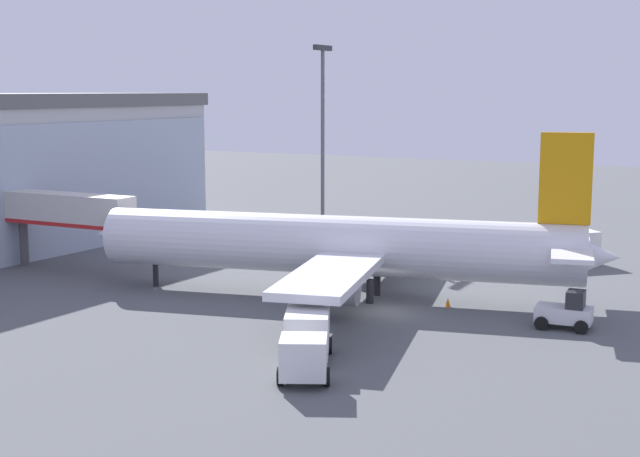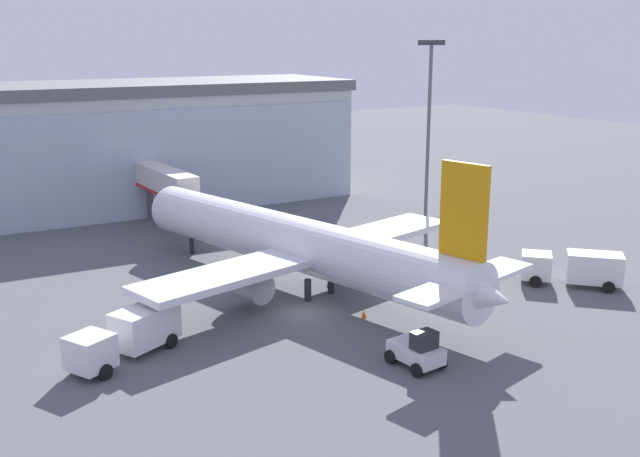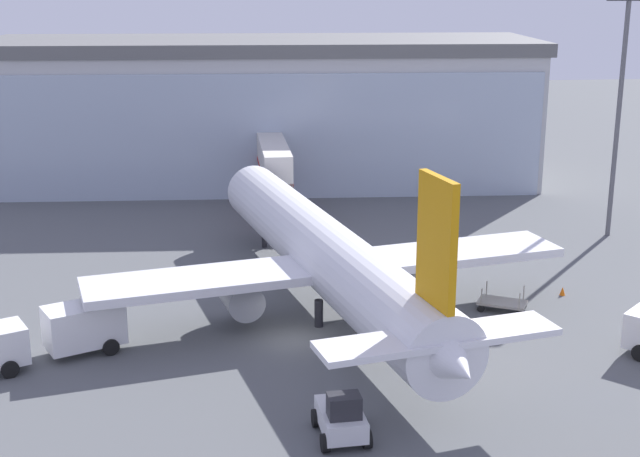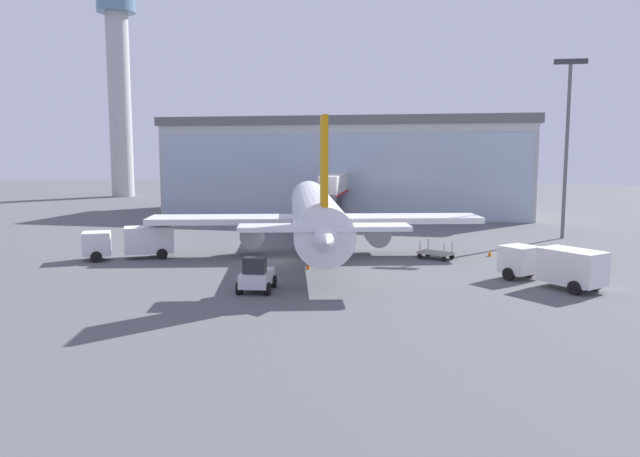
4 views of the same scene
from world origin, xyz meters
The scene contains 11 objects.
ground centered at (0.00, 0.00, 0.00)m, with size 240.00×240.00×0.00m, color #545659.
terminal_building centered at (-0.01, 40.28, 6.79)m, with size 52.53×18.58×13.57m.
jet_bridge centered at (0.31, 27.09, 4.63)m, with size 2.45×12.05×6.02m.
apron_light_mast centered at (25.60, 17.91, 10.77)m, with size 3.20×0.40×18.08m.
airplane centered at (2.20, 4.01, 3.52)m, with size 28.53×35.87×11.28m.
catering_truck centered at (-12.45, -1.15, 1.47)m, with size 7.53×5.18×2.65m.
fuel_truck centered at (20.45, -5.99, 1.47)m, with size 6.64×6.79×2.65m.
baggage_cart centered at (12.69, 3.08, 0.50)m, with size 3.22×2.72×1.50m.
pushback_tug centered at (1.20, -11.05, 0.97)m, with size 2.38×3.33×2.30m.
safety_cone_nose centered at (3.02, -3.12, 0.28)m, with size 0.36×0.36×0.55m, color orange.
safety_cone_wingtip centered at (17.27, 5.31, 0.28)m, with size 0.36×0.36×0.55m, color orange.
Camera 2 is at (-24.28, -41.88, 18.31)m, focal length 42.00 mm.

